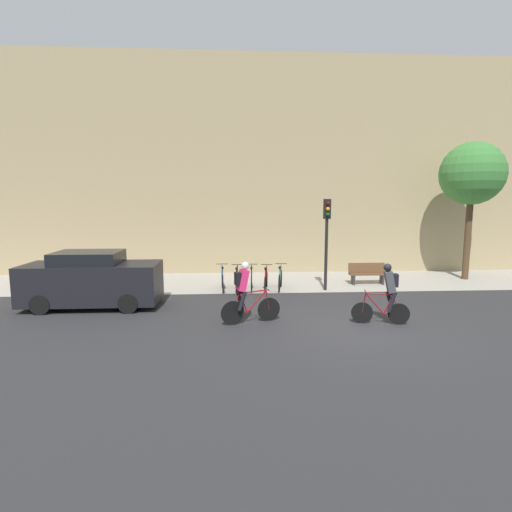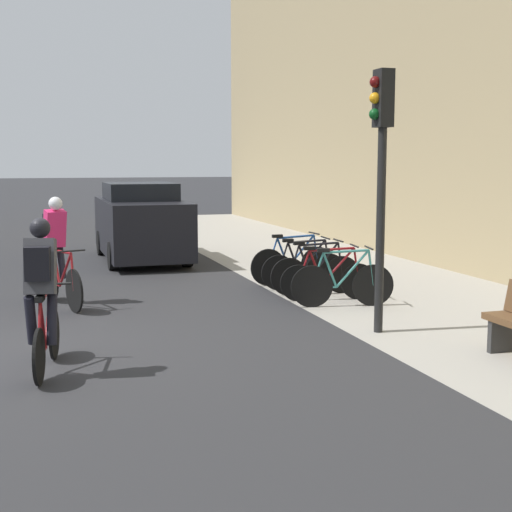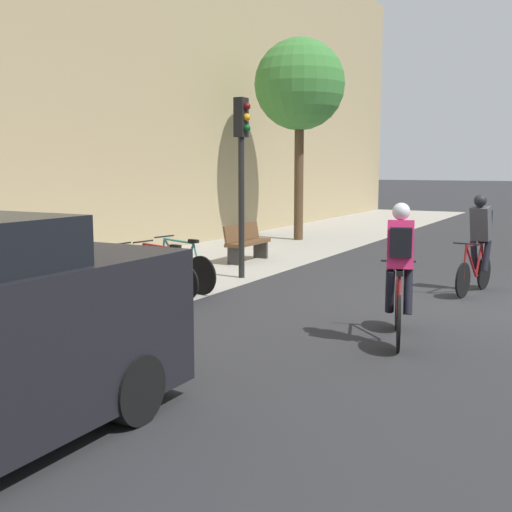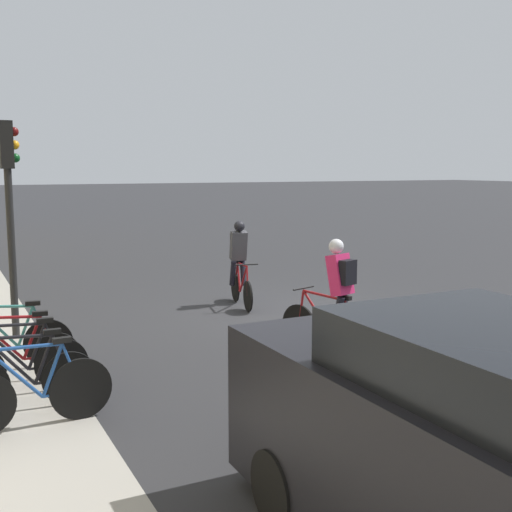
% 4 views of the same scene
% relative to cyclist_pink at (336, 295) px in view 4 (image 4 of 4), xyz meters
% --- Properties ---
extents(ground, '(200.00, 200.00, 0.00)m').
position_rel_cyclist_pink_xyz_m(ground, '(3.07, -0.76, -0.95)').
color(ground, '#2B2B2D').
extents(cyclist_pink, '(1.72, 0.65, 1.78)m').
position_rel_cyclist_pink_xyz_m(cyclist_pink, '(0.00, 0.00, 0.00)').
color(cyclist_pink, black).
rests_on(cyclist_pink, ground).
extents(cyclist_grey, '(1.61, 0.54, 1.75)m').
position_rel_cyclist_pink_xyz_m(cyclist_grey, '(4.01, -0.30, 0.00)').
color(cyclist_grey, black).
rests_on(cyclist_grey, ground).
extents(parked_bike_0, '(0.46, 1.74, 0.99)m').
position_rel_cyclist_pink_xyz_m(parked_bike_0, '(-0.75, 4.40, -0.53)').
color(parked_bike_0, black).
rests_on(parked_bike_0, ground).
extents(parked_bike_1, '(0.46, 1.63, 0.96)m').
position_rel_cyclist_pink_xyz_m(parked_bike_1, '(-0.18, 4.40, -0.55)').
color(parked_bike_1, black).
rests_on(parked_bike_1, ground).
extents(parked_bike_2, '(0.46, 1.66, 0.97)m').
position_rel_cyclist_pink_xyz_m(parked_bike_2, '(0.39, 4.40, -0.54)').
color(parked_bike_2, black).
rests_on(parked_bike_2, ground).
extents(parked_bike_3, '(0.46, 1.66, 0.95)m').
position_rel_cyclist_pink_xyz_m(parked_bike_3, '(0.97, 4.40, -0.56)').
color(parked_bike_3, black).
rests_on(parked_bike_3, ground).
extents(parked_bike_4, '(0.49, 1.68, 0.98)m').
position_rel_cyclist_pink_xyz_m(parked_bike_4, '(1.54, 4.40, -0.54)').
color(parked_bike_4, black).
rests_on(parked_bike_4, ground).
extents(traffic_light_pole, '(0.26, 0.30, 3.56)m').
position_rel_cyclist_pink_xyz_m(traffic_light_pole, '(3.30, 4.14, 1.52)').
color(traffic_light_pole, black).
rests_on(traffic_light_pole, ground).
extents(parked_car, '(4.30, 1.84, 1.85)m').
position_rel_cyclist_pink_xyz_m(parked_car, '(-4.96, 2.10, -0.05)').
color(parked_car, black).
rests_on(parked_car, ground).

